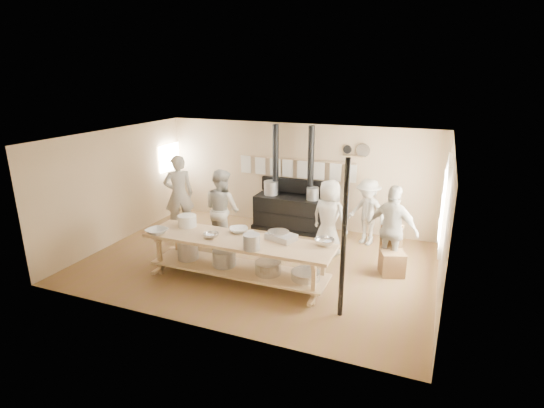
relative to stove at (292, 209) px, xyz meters
name	(u,v)px	position (x,y,z in m)	size (l,w,h in m)	color
ground	(258,262)	(0.01, -2.12, -0.52)	(7.00, 7.00, 0.00)	brown
room_shell	(257,187)	(0.01, -2.12, 1.10)	(7.00, 7.00, 7.00)	tan
window_right	(445,204)	(3.48, -1.52, 0.98)	(0.09, 1.50, 1.65)	beige
left_opening	(169,157)	(-3.44, -0.12, 1.08)	(0.00, 0.90, 0.90)	white
stove	(292,209)	(0.00, 0.00, 0.00)	(1.90, 0.75, 2.60)	black
towel_rail	(296,166)	(0.01, 0.28, 1.03)	(3.00, 0.04, 0.47)	tan
back_wall_shelf	(356,152)	(1.47, 0.32, 1.48)	(0.63, 0.14, 0.32)	tan
prep_table	(238,255)	(0.00, -3.02, 0.00)	(3.60, 0.90, 0.85)	tan
support_post	(344,241)	(2.06, -3.47, 0.78)	(0.08, 0.08, 2.60)	black
cook_far_left	(179,194)	(-2.47, -1.21, 0.44)	(0.70, 0.46, 1.93)	beige
cook_left	(222,209)	(-1.05, -1.66, 0.38)	(0.87, 0.68, 1.79)	beige
cook_center	(329,218)	(1.25, -1.17, 0.31)	(0.81, 0.53, 1.66)	beige
cook_right	(393,230)	(2.60, -1.53, 0.36)	(1.03, 0.43, 1.76)	beige
cook_by_window	(367,212)	(1.91, -0.27, 0.24)	(0.99, 0.57, 1.53)	beige
chair	(392,261)	(2.65, -1.64, -0.24)	(0.57, 0.57, 0.95)	brown
bowl_white_a	(157,231)	(-1.54, -3.35, 0.38)	(0.39, 0.39, 0.10)	white
bowl_steel_a	(211,235)	(-0.49, -3.13, 0.37)	(0.29, 0.29, 0.09)	silver
bowl_white_b	(239,230)	(-0.14, -2.69, 0.37)	(0.35, 0.35, 0.09)	white
bowl_steel_b	(325,242)	(1.56, -2.69, 0.38)	(0.35, 0.35, 0.11)	silver
roasting_pan	(281,237)	(0.76, -2.75, 0.39)	(0.52, 0.34, 0.11)	#B2B2B7
mixing_bowl_large	(278,235)	(0.68, -2.69, 0.39)	(0.40, 0.40, 0.13)	silver
bucket_galv	(252,242)	(0.43, -3.35, 0.47)	(0.30, 0.30, 0.27)	gray
deep_bowl_enamel	(187,221)	(-1.23, -2.78, 0.44)	(0.36, 0.36, 0.23)	white
pitcher	(251,237)	(0.29, -3.07, 0.44)	(0.14, 0.14, 0.22)	white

